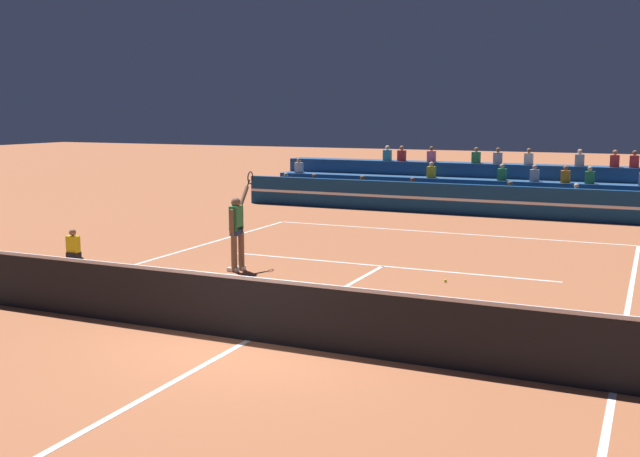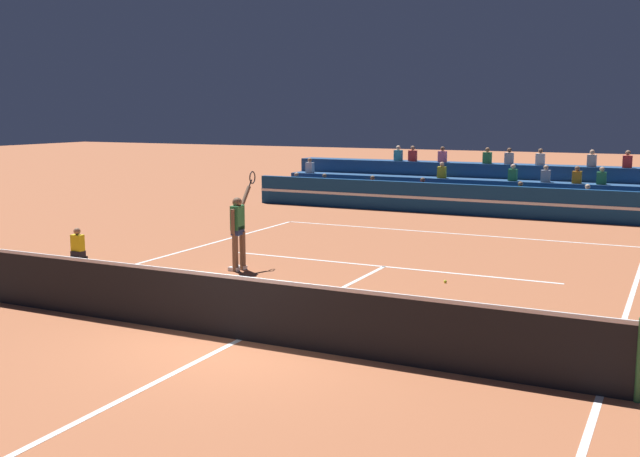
% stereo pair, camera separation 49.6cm
% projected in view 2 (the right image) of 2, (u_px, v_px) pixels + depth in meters
% --- Properties ---
extents(ground_plane, '(120.00, 120.00, 0.00)m').
position_uv_depth(ground_plane, '(240.00, 340.00, 12.10)').
color(ground_plane, '#AD603D').
extents(court_lines, '(11.10, 23.90, 0.01)m').
position_uv_depth(court_lines, '(240.00, 340.00, 12.10)').
color(court_lines, white).
rests_on(court_lines, ground).
extents(tennis_net, '(12.00, 0.10, 1.10)m').
position_uv_depth(tennis_net, '(239.00, 307.00, 12.01)').
color(tennis_net, '#2D6B38').
rests_on(tennis_net, ground).
extents(sponsor_banner_wall, '(18.00, 0.26, 1.10)m').
position_uv_depth(sponsor_banner_wall, '(484.00, 201.00, 26.30)').
color(sponsor_banner_wall, navy).
rests_on(sponsor_banner_wall, ground).
extents(bleacher_stand, '(17.32, 2.85, 2.28)m').
position_uv_depth(bleacher_stand, '(501.00, 191.00, 28.52)').
color(bleacher_stand, navy).
rests_on(bleacher_stand, ground).
extents(ball_kid_courtside, '(0.30, 0.36, 0.84)m').
position_uv_depth(ball_kid_courtside, '(78.00, 248.00, 18.35)').
color(ball_kid_courtside, black).
rests_on(ball_kid_courtside, ground).
extents(tennis_player, '(0.33, 1.33, 2.31)m').
position_uv_depth(tennis_player, '(238.00, 229.00, 17.27)').
color(tennis_player, brown).
rests_on(tennis_player, ground).
extents(tennis_ball, '(0.07, 0.07, 0.07)m').
position_uv_depth(tennis_ball, '(445.00, 281.00, 16.10)').
color(tennis_ball, '#C6DB33').
rests_on(tennis_ball, ground).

